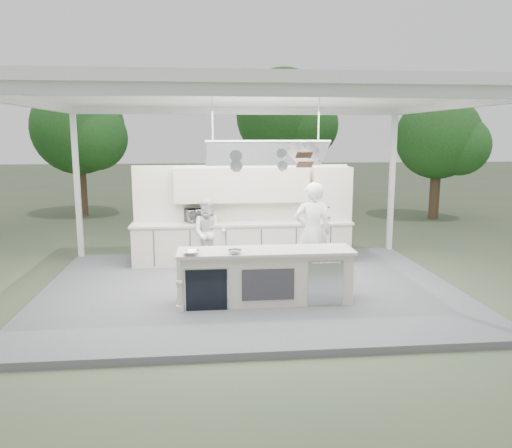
{
  "coord_description": "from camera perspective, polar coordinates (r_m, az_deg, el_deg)",
  "views": [
    {
      "loc": [
        -0.83,
        -9.39,
        3.07
      ],
      "look_at": [
        0.16,
        0.4,
        1.3
      ],
      "focal_mm": 35.0,
      "sensor_mm": 36.0,
      "label": 1
    }
  ],
  "objects": [
    {
      "name": "back_counter",
      "position": [
        11.59,
        -1.53,
        -2.11
      ],
      "size": [
        5.08,
        0.72,
        0.95
      ],
      "color": "beige",
      "rests_on": "stage_deck"
    },
    {
      "name": "back_wall_unit",
      "position": [
        11.67,
        0.54,
        2.85
      ],
      "size": [
        5.05,
        0.48,
        2.25
      ],
      "color": "beige",
      "rests_on": "stage_deck"
    },
    {
      "name": "head_chef",
      "position": [
        10.07,
        6.45,
        -0.95
      ],
      "size": [
        0.77,
        0.53,
        2.03
      ],
      "primitive_type": "imported",
      "rotation": [
        0.0,
        0.0,
        3.08
      ],
      "color": "white",
      "rests_on": "stage_deck"
    },
    {
      "name": "toaster_oven",
      "position": [
        11.62,
        -6.63,
        1.0
      ],
      "size": [
        0.66,
        0.58,
        0.31
      ],
      "primitive_type": "imported",
      "rotation": [
        0.0,
        0.0,
        0.43
      ],
      "color": "#B4B7BC",
      "rests_on": "back_counter"
    },
    {
      "name": "sous_chef",
      "position": [
        11.14,
        -5.4,
        -1.04
      ],
      "size": [
        0.8,
        0.64,
        1.57
      ],
      "primitive_type": "imported",
      "rotation": [
        0.0,
        0.0,
        -0.06
      ],
      "color": "silver",
      "rests_on": "stage_deck"
    },
    {
      "name": "demo_island",
      "position": [
        8.89,
        0.98,
        -5.95
      ],
      "size": [
        3.1,
        0.79,
        0.95
      ],
      "color": "beige",
      "rests_on": "stage_deck"
    },
    {
      "name": "bowl_large",
      "position": [
        8.47,
        -7.45,
        -3.27
      ],
      "size": [
        0.32,
        0.32,
        0.07
      ],
      "primitive_type": "imported",
      "rotation": [
        0.0,
        0.0,
        0.11
      ],
      "color": "silver",
      "rests_on": "demo_island"
    },
    {
      "name": "stage_deck",
      "position": [
        9.9,
        -0.69,
        -7.5
      ],
      "size": [
        8.0,
        6.0,
        0.12
      ],
      "primitive_type": "cube",
      "color": "#57575B",
      "rests_on": "ground"
    },
    {
      "name": "bowl_small",
      "position": [
        8.48,
        -2.44,
        -3.18
      ],
      "size": [
        0.25,
        0.25,
        0.07
      ],
      "primitive_type": "imported",
      "rotation": [
        0.0,
        0.0,
        -0.09
      ],
      "color": "#AEB0B5",
      "rests_on": "demo_island"
    },
    {
      "name": "tree_cluster",
      "position": [
        19.18,
        -3.85,
        10.84
      ],
      "size": [
        19.55,
        9.4,
        5.85
      ],
      "color": "brown",
      "rests_on": "ground"
    },
    {
      "name": "tent",
      "position": [
        9.44,
        -0.72,
        14.11
      ],
      "size": [
        8.2,
        6.2,
        3.86
      ],
      "color": "white",
      "rests_on": "ground"
    },
    {
      "name": "ground",
      "position": [
        9.91,
        -0.69,
        -7.83
      ],
      "size": [
        90.0,
        90.0,
        0.0
      ],
      "primitive_type": "plane",
      "color": "#485339",
      "rests_on": "ground"
    }
  ]
}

